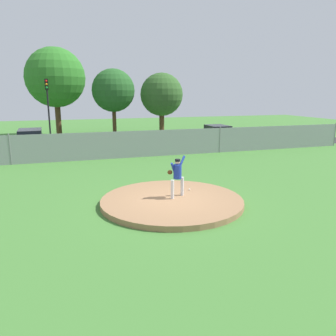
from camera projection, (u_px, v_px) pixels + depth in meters
name	position (u px, v px, depth m)	size (l,w,h in m)	color
ground_plane	(138.00, 171.00, 18.69)	(80.00, 80.00, 0.00)	#427A33
asphalt_strip	(115.00, 148.00, 26.59)	(44.00, 7.00, 0.01)	#2B2B2D
pitchers_mound	(172.00, 201.00, 13.10)	(5.63, 5.63, 0.21)	#99704C
pitcher_youth	(177.00, 174.00, 13.07)	(0.77, 0.45, 1.67)	silver
baseball	(189.00, 189.00, 14.19)	(0.07, 0.07, 0.07)	white
chainlink_fence	(125.00, 145.00, 22.21)	(35.42, 0.07, 1.92)	gray
parked_car_teal	(31.00, 141.00, 24.42)	(1.96, 4.83, 1.71)	#146066
parked_car_charcoal	(217.00, 134.00, 29.19)	(1.89, 4.10, 1.54)	#232328
traffic_cone_orange	(76.00, 148.00, 24.84)	(0.40, 0.40, 0.55)	orange
traffic_light_near	(48.00, 100.00, 28.08)	(0.28, 0.46, 5.48)	black
tree_tall_centre	(55.00, 78.00, 32.89)	(5.89, 5.89, 8.78)	#4C331E
tree_leaning_west	(113.00, 91.00, 33.19)	(4.29, 4.29, 6.72)	#4C331E
tree_broad_right	(162.00, 95.00, 33.76)	(4.35, 4.35, 6.35)	#4C331E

